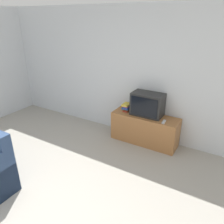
{
  "coord_description": "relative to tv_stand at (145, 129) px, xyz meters",
  "views": [
    {
      "loc": [
        2.04,
        -0.92,
        2.34
      ],
      "look_at": [
        0.14,
        2.26,
        0.74
      ],
      "focal_mm": 35.0,
      "sensor_mm": 36.0,
      "label": 1
    }
  ],
  "objects": [
    {
      "name": "remote_on_stand",
      "position": [
        0.41,
        -0.11,
        0.31
      ],
      "size": [
        0.06,
        0.16,
        0.02
      ],
      "rotation": [
        0.0,
        0.0,
        0.1
      ],
      "color": "#B7B7B7",
      "rests_on": "tv_stand"
    },
    {
      "name": "wall_back",
      "position": [
        -0.61,
        0.27,
        1.01
      ],
      "size": [
        9.0,
        0.06,
        2.6
      ],
      "color": "silver",
      "rests_on": "ground_plane"
    },
    {
      "name": "book_stack",
      "position": [
        -0.43,
        0.03,
        0.37
      ],
      "size": [
        0.16,
        0.23,
        0.15
      ],
      "color": "#B72D28",
      "rests_on": "tv_stand"
    },
    {
      "name": "tv_stand",
      "position": [
        0.0,
        0.0,
        0.0
      ],
      "size": [
        1.32,
        0.44,
        0.59
      ],
      "color": "#9E6638",
      "rests_on": "ground_plane"
    },
    {
      "name": "television",
      "position": [
        0.01,
        0.04,
        0.52
      ],
      "size": [
        0.61,
        0.36,
        0.45
      ],
      "color": "black",
      "rests_on": "tv_stand"
    }
  ]
}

